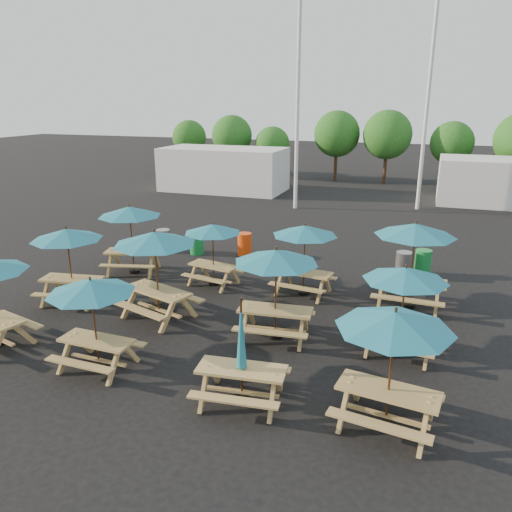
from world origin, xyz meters
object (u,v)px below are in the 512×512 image
(picnic_unit_5, at_px, (213,232))
(picnic_unit_9, at_px, (394,327))
(picnic_unit_1, at_px, (67,239))
(waste_bin_1, at_px, (197,243))
(picnic_unit_11, at_px, (415,235))
(picnic_unit_7, at_px, (276,262))
(waste_bin_4, at_px, (423,262))
(picnic_unit_10, at_px, (405,279))
(waste_bin_2, at_px, (245,244))
(picnic_unit_6, at_px, (242,360))
(picnic_unit_8, at_px, (305,234))
(waste_bin_0, at_px, (163,240))
(waste_bin_3, at_px, (404,265))
(picnic_unit_4, at_px, (155,243))
(picnic_unit_3, at_px, (91,292))
(picnic_unit_2, at_px, (130,215))

(picnic_unit_5, distance_m, picnic_unit_9, 8.41)
(picnic_unit_1, relative_size, waste_bin_1, 2.67)
(picnic_unit_11, bearing_deg, picnic_unit_9, -88.86)
(picnic_unit_7, xyz_separation_m, waste_bin_4, (3.44, 6.30, -1.61))
(picnic_unit_7, bearing_deg, picnic_unit_10, -2.39)
(waste_bin_2, bearing_deg, picnic_unit_6, -69.95)
(waste_bin_1, distance_m, waste_bin_2, 1.90)
(picnic_unit_8, height_order, waste_bin_0, picnic_unit_8)
(picnic_unit_7, bearing_deg, waste_bin_4, 55.93)
(picnic_unit_9, xyz_separation_m, waste_bin_4, (0.41, 9.13, -1.60))
(picnic_unit_11, distance_m, waste_bin_3, 3.21)
(picnic_unit_9, relative_size, picnic_unit_10, 1.08)
(picnic_unit_7, height_order, waste_bin_4, picnic_unit_7)
(picnic_unit_4, distance_m, picnic_unit_9, 7.10)
(picnic_unit_3, distance_m, picnic_unit_7, 4.36)
(picnic_unit_7, bearing_deg, waste_bin_2, 111.25)
(picnic_unit_2, distance_m, picnic_unit_7, 6.96)
(picnic_unit_4, bearing_deg, waste_bin_1, 123.41)
(picnic_unit_11, distance_m, waste_bin_2, 7.33)
(picnic_unit_1, height_order, waste_bin_3, picnic_unit_1)
(picnic_unit_11, bearing_deg, picnic_unit_5, -176.30)
(waste_bin_1, xyz_separation_m, waste_bin_4, (8.51, 0.35, 0.00))
(waste_bin_3, bearing_deg, waste_bin_1, 179.13)
(picnic_unit_1, relative_size, waste_bin_3, 2.67)
(waste_bin_2, bearing_deg, picnic_unit_8, -45.54)
(picnic_unit_6, height_order, waste_bin_0, picnic_unit_6)
(picnic_unit_1, relative_size, picnic_unit_5, 1.09)
(picnic_unit_7, relative_size, waste_bin_1, 2.67)
(picnic_unit_5, bearing_deg, picnic_unit_11, 12.69)
(waste_bin_1, bearing_deg, waste_bin_0, -175.47)
(picnic_unit_11, height_order, waste_bin_1, picnic_unit_11)
(waste_bin_1, bearing_deg, picnic_unit_8, -29.05)
(picnic_unit_9, distance_m, picnic_unit_11, 5.99)
(picnic_unit_6, distance_m, waste_bin_1, 10.35)
(picnic_unit_7, distance_m, waste_bin_1, 7.98)
(picnic_unit_8, relative_size, waste_bin_0, 2.53)
(picnic_unit_3, bearing_deg, picnic_unit_6, -1.16)
(waste_bin_0, bearing_deg, picnic_unit_1, -89.47)
(picnic_unit_11, relative_size, waste_bin_3, 2.88)
(waste_bin_2, bearing_deg, picnic_unit_11, -26.91)
(picnic_unit_6, relative_size, waste_bin_1, 2.56)
(picnic_unit_5, xyz_separation_m, waste_bin_4, (6.48, 3.31, -1.35))
(picnic_unit_3, relative_size, waste_bin_4, 2.43)
(picnic_unit_9, xyz_separation_m, picnic_unit_10, (0.03, 2.98, -0.14))
(picnic_unit_5, relative_size, picnic_unit_7, 0.92)
(picnic_unit_8, bearing_deg, picnic_unit_4, -130.37)
(waste_bin_4, bearing_deg, waste_bin_1, -177.62)
(waste_bin_2, distance_m, waste_bin_3, 6.06)
(picnic_unit_2, xyz_separation_m, picnic_unit_4, (2.77, -3.08, 0.10))
(picnic_unit_6, bearing_deg, waste_bin_2, 104.06)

